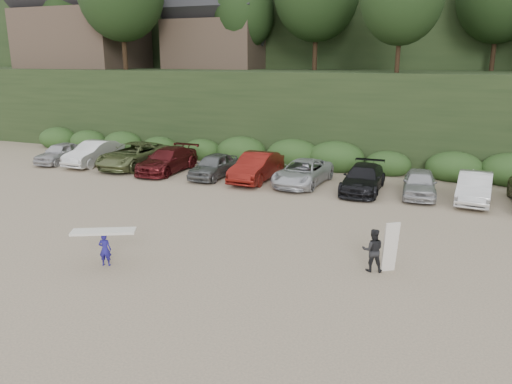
% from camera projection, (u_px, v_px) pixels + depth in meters
% --- Properties ---
extents(ground, '(120.00, 120.00, 0.00)m').
position_uv_depth(ground, '(228.00, 243.00, 19.19)').
color(ground, tan).
rests_on(ground, ground).
extents(hillside_backdrop, '(90.00, 41.50, 28.00)m').
position_uv_depth(hillside_backdrop, '(380.00, 12.00, 48.54)').
color(hillside_backdrop, black).
rests_on(hillside_backdrop, ground).
extents(parked_cars, '(39.27, 6.27, 1.62)m').
position_uv_depth(parked_cars, '(329.00, 174.00, 27.40)').
color(parked_cars, '#B8B8BD').
rests_on(parked_cars, ground).
extents(child_surfer, '(2.17, 1.49, 1.28)m').
position_uv_depth(child_surfer, '(104.00, 242.00, 16.95)').
color(child_surfer, navy).
rests_on(child_surfer, ground).
extents(adult_surfer, '(1.23, 0.74, 1.75)m').
position_uv_depth(adult_surfer, '(374.00, 250.00, 16.53)').
color(adult_surfer, black).
rests_on(adult_surfer, ground).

